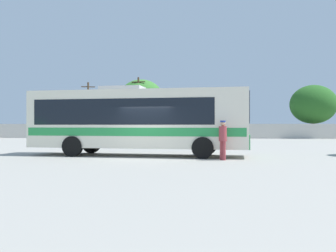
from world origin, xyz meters
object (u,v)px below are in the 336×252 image
object	(u,v)px
coach_bus_cream_green	(136,119)
roadside_tree_right	(313,104)
utility_pole_near	(88,108)
roadside_tree_midleft	(141,98)
roadside_tree_left	(76,108)
parked_car_leftmost_dark_blue	(90,132)
roadside_tree_midright	(172,105)
parked_car_second_black	(134,132)
utility_pole_far	(138,106)
parked_car_third_dark_blue	(181,132)
attendant_by_bus_door	(223,138)

from	to	relation	value
coach_bus_cream_green	roadside_tree_right	distance (m)	33.44
utility_pole_near	roadside_tree_midleft	xyz separation A→B (m)	(6.92, 1.24, 1.39)
roadside_tree_left	roadside_tree_right	bearing A→B (deg)	-7.63
parked_car_leftmost_dark_blue	utility_pole_near	xyz separation A→B (m)	(-1.76, 5.20, 3.01)
roadside_tree_midright	parked_car_leftmost_dark_blue	bearing A→B (deg)	-140.75
roadside_tree_midleft	roadside_tree_midright	xyz separation A→B (m)	(4.12, 1.14, -0.79)
parked_car_second_black	roadside_tree_right	size ratio (longest dim) A/B	0.64
roadside_tree_midleft	roadside_tree_right	world-z (taller)	roadside_tree_midleft
parked_car_second_black	roadside_tree_midleft	xyz separation A→B (m)	(-0.18, 6.55, 4.42)
coach_bus_cream_green	utility_pole_far	xyz separation A→B (m)	(-4.33, 28.18, 2.15)
roadside_tree_right	utility_pole_far	bearing A→B (deg)	-179.85
coach_bus_cream_green	roadside_tree_right	xyz separation A→B (m)	(17.76, 28.24, 2.27)
parked_car_second_black	roadside_tree_right	bearing A→B (deg)	12.13
roadside_tree_midleft	parked_car_third_dark_blue	bearing A→B (deg)	-51.49
parked_car_third_dark_blue	roadside_tree_midright	xyz separation A→B (m)	(-1.59, 8.32, 3.65)
utility_pole_far	roadside_tree_midright	bearing A→B (deg)	36.03
parked_car_second_black	roadside_tree_midleft	bearing A→B (deg)	91.54
utility_pole_near	roadside_tree_left	world-z (taller)	utility_pole_near
coach_bus_cream_green	roadside_tree_midright	xyz separation A→B (m)	(-0.13, 31.24, 2.49)
utility_pole_near	roadside_tree_midright	xyz separation A→B (m)	(11.04, 2.38, 0.60)
coach_bus_cream_green	parked_car_leftmost_dark_blue	bearing A→B (deg)	111.68
attendant_by_bus_door	roadside_tree_midleft	world-z (taller)	roadside_tree_midleft
utility_pole_near	parked_car_third_dark_blue	bearing A→B (deg)	-25.16
coach_bus_cream_green	roadside_tree_left	size ratio (longest dim) A/B	2.12
parked_car_second_black	roadside_tree_midright	bearing A→B (deg)	62.82
parked_car_second_black	roadside_tree_left	bearing A→B (deg)	137.90
parked_car_second_black	roadside_tree_midright	world-z (taller)	roadside_tree_midright
roadside_tree_left	parked_car_third_dark_blue	bearing A→B (deg)	-31.81
utility_pole_far	roadside_tree_midright	distance (m)	5.20
coach_bus_cream_green	roadside_tree_right	size ratio (longest dim) A/B	1.75
parked_car_leftmost_dark_blue	roadside_tree_midright	world-z (taller)	roadside_tree_midright
utility_pole_far	roadside_tree_midleft	bearing A→B (deg)	87.76
roadside_tree_right	coach_bus_cream_green	bearing A→B (deg)	-122.16
parked_car_second_black	utility_pole_near	world-z (taller)	utility_pole_near
parked_car_third_dark_blue	roadside_tree_left	world-z (taller)	roadside_tree_left
parked_car_second_black	attendant_by_bus_door	bearing A→B (deg)	-71.84
parked_car_second_black	utility_pole_far	size ratio (longest dim) A/B	0.54
parked_car_third_dark_blue	roadside_tree_midleft	distance (m)	10.19
roadside_tree_left	roadside_tree_right	world-z (taller)	roadside_tree_right
parked_car_leftmost_dark_blue	utility_pole_far	bearing A→B (deg)	41.71
roadside_tree_midright	roadside_tree_right	bearing A→B (deg)	-9.52
parked_car_third_dark_blue	attendant_by_bus_door	bearing A→B (deg)	-83.38
utility_pole_near	roadside_tree_midleft	size ratio (longest dim) A/B	0.94
roadside_tree_left	roadside_tree_midleft	xyz separation A→B (m)	(9.72, -2.39, 1.18)
parked_car_third_dark_blue	roadside_tree_left	distance (m)	18.45
utility_pole_near	roadside_tree_midleft	bearing A→B (deg)	10.19
utility_pole_far	roadside_tree_midleft	xyz separation A→B (m)	(0.07, 1.91, 1.13)
coach_bus_cream_green	utility_pole_far	distance (m)	28.60
parked_car_leftmost_dark_blue	roadside_tree_left	distance (m)	10.45
attendant_by_bus_door	parked_car_third_dark_blue	bearing A→B (deg)	96.62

